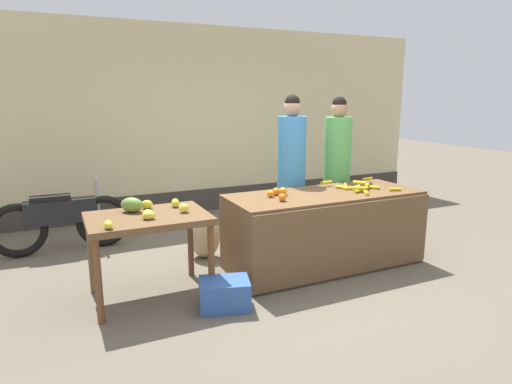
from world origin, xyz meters
name	(u,v)px	position (x,y,z in m)	size (l,w,h in m)	color
ground_plane	(284,271)	(0.00, 0.00, 0.00)	(24.00, 24.00, 0.00)	#665B4C
market_wall_back	(197,123)	(0.00, 2.95, 1.43)	(8.28, 0.23, 2.92)	beige
fruit_stall_counter	(324,230)	(0.49, -0.01, 0.41)	(2.14, 0.85, 0.82)	brown
side_table_wooden	(148,226)	(-1.42, 0.00, 0.69)	(1.07, 0.75, 0.79)	brown
banana_bunch_pile	(358,187)	(0.93, 0.01, 0.85)	(0.73, 0.63, 0.07)	yellow
orange_pile	(278,193)	(-0.06, 0.04, 0.86)	(0.24, 0.35, 0.09)	orange
mango_papaya_pile	(142,208)	(-1.45, 0.08, 0.85)	(0.79, 0.64, 0.14)	yellow
vendor_woman_blue_shirt	(291,173)	(0.44, 0.66, 0.94)	(0.34, 0.34, 1.87)	#33333D
vendor_woman_green_shirt	(337,170)	(1.11, 0.67, 0.93)	(0.34, 0.34, 1.85)	#33333D
parked_motorcycle	(61,220)	(-2.13, 1.69, 0.40)	(1.60, 0.18, 0.88)	black
produce_crate	(224,294)	(-0.88, -0.50, 0.13)	(0.44, 0.32, 0.26)	#3359A5
produce_sack	(205,236)	(-0.64, 0.77, 0.26)	(0.36, 0.30, 0.52)	tan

